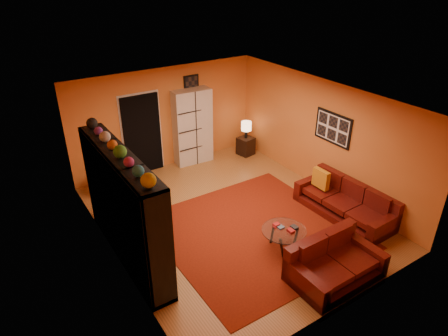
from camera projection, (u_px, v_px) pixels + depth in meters
floor at (232, 217)px, 8.55m from camera, size 6.00×6.00×0.00m
ceiling at (233, 100)px, 7.34m from camera, size 6.00×6.00×0.00m
wall_back at (166, 118)px, 10.17m from camera, size 6.00×0.00×6.00m
wall_front at (349, 242)px, 5.72m from camera, size 6.00×0.00×6.00m
wall_left at (110, 199)px, 6.74m from camera, size 0.00×6.00×6.00m
wall_right at (322, 136)px, 9.15m from camera, size 0.00×6.00×6.00m
rug at (255, 232)px, 8.07m from camera, size 3.60×3.60×0.01m
doorway at (142, 135)px, 9.94m from camera, size 0.95×0.10×2.04m
wall_art_right at (333, 128)px, 8.78m from camera, size 0.03×1.00×0.70m
wall_art_back at (191, 85)px, 10.17m from camera, size 0.42×0.03×0.52m
entertainment_unit at (124, 208)px, 6.96m from camera, size 0.45×3.00×2.10m
tv at (127, 209)px, 7.01m from camera, size 1.00×0.13×0.57m
sofa at (347, 202)px, 8.53m from camera, size 0.94×2.18×0.85m
loveseat at (332, 262)px, 6.84m from camera, size 1.59×0.96×0.85m
throw_pillow at (321, 179)px, 8.75m from camera, size 0.12×0.42×0.42m
coffee_table at (284, 232)px, 7.45m from camera, size 0.83×0.83×0.42m
storage_cabinet at (192, 127)px, 10.47m from camera, size 1.03×0.50×2.00m
bowl_chair at (102, 182)px, 9.33m from camera, size 0.62×0.62×0.51m
side_table at (246, 146)px, 11.20m from camera, size 0.47×0.47×0.50m
table_lamp at (246, 127)px, 10.93m from camera, size 0.28×0.28×0.47m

